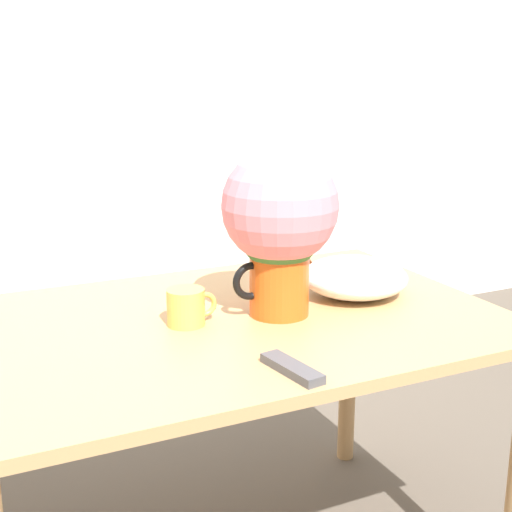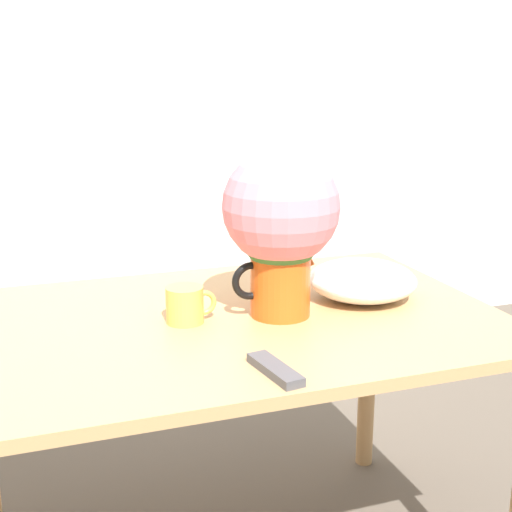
% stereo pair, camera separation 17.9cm
% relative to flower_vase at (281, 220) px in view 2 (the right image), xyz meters
% --- Properties ---
extents(wall_back, '(8.00, 0.05, 2.60)m').
position_rel_flower_vase_xyz_m(wall_back, '(-0.17, 1.77, 0.27)').
color(wall_back, silver).
rests_on(wall_back, ground_plane).
extents(table, '(1.40, 0.94, 0.78)m').
position_rel_flower_vase_xyz_m(table, '(-0.13, 0.02, -0.35)').
color(table, tan).
rests_on(table, ground_plane).
extents(flower_vase, '(0.30, 0.30, 0.44)m').
position_rel_flower_vase_xyz_m(flower_vase, '(0.00, 0.00, 0.00)').
color(flower_vase, '#E05619').
rests_on(flower_vase, table).
extents(coffee_mug, '(0.13, 0.10, 0.09)m').
position_rel_flower_vase_xyz_m(coffee_mug, '(-0.24, 0.03, -0.21)').
color(coffee_mug, gold).
rests_on(coffee_mug, table).
extents(white_bowl, '(0.30, 0.30, 0.11)m').
position_rel_flower_vase_xyz_m(white_bowl, '(0.27, 0.05, -0.20)').
color(white_bowl, white).
rests_on(white_bowl, table).
extents(remote_control, '(0.07, 0.18, 0.02)m').
position_rel_flower_vase_xyz_m(remote_control, '(-0.14, -0.34, -0.24)').
color(remote_control, '#4C4C51').
rests_on(remote_control, table).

